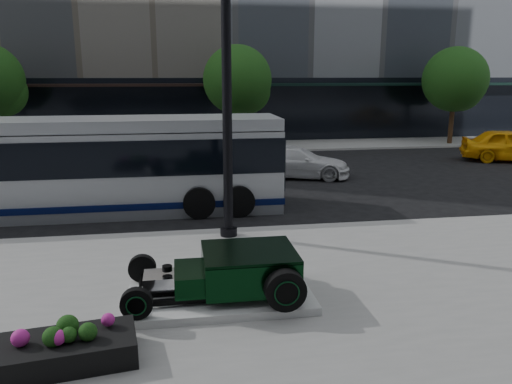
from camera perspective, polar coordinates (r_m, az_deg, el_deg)
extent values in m
plane|color=black|center=(15.80, 0.14, -2.20)|extent=(120.00, 120.00, 0.00)
cube|color=gray|center=(29.42, -4.25, 5.16)|extent=(70.00, 4.00, 0.12)
cube|color=black|center=(32.20, -22.89, 8.34)|extent=(22.00, 0.50, 4.00)
cube|color=black|center=(34.90, 17.41, 9.08)|extent=(24.00, 0.50, 4.00)
cube|color=black|center=(31.55, -23.41, 11.13)|extent=(22.00, 1.60, 0.15)
cube|color=black|center=(34.30, 18.05, 11.65)|extent=(24.00, 1.60, 0.15)
sphere|color=#0F3711|center=(29.72, -27.09, 10.16)|extent=(2.60, 2.60, 2.60)
cylinder|color=black|center=(28.37, -2.10, 7.65)|extent=(0.28, 0.28, 2.60)
sphere|color=#0F3711|center=(28.24, -2.14, 12.70)|extent=(3.80, 3.80, 3.80)
sphere|color=#0F3711|center=(28.62, -0.99, 11.52)|extent=(2.60, 2.60, 2.60)
cylinder|color=black|center=(32.61, 21.42, 7.49)|extent=(0.28, 0.28, 2.60)
sphere|color=#0F3711|center=(32.49, 21.80, 11.87)|extent=(3.80, 3.80, 3.80)
sphere|color=#0F3711|center=(33.07, 22.35, 10.79)|extent=(2.60, 2.60, 2.60)
cube|color=silver|center=(9.51, -4.12, -11.83)|extent=(3.40, 1.80, 0.15)
cube|color=black|center=(9.03, -3.88, -12.03)|extent=(3.00, 0.08, 0.10)
cube|color=black|center=(9.85, -4.37, -9.81)|extent=(3.00, 0.08, 0.10)
cube|color=black|center=(9.36, -0.78, -8.73)|extent=(1.70, 1.45, 0.62)
cube|color=black|center=(9.24, -0.79, -6.83)|extent=(1.70, 1.45, 0.06)
cube|color=black|center=(9.32, -7.58, -9.74)|extent=(0.55, 1.05, 0.38)
cube|color=silver|center=(9.35, -10.99, -10.14)|extent=(0.55, 0.55, 0.34)
cylinder|color=black|center=(9.24, -10.13, -8.57)|extent=(0.18, 0.18, 0.10)
cylinder|color=black|center=(9.42, -13.13, -10.86)|extent=(0.06, 1.55, 0.06)
cylinder|color=black|center=(8.71, 3.37, -11.14)|extent=(0.72, 0.24, 0.72)
cylinder|color=black|center=(8.60, 3.55, -11.48)|extent=(0.37, 0.02, 0.37)
torus|color=#0A3819|center=(8.59, 3.57, -11.52)|extent=(0.44, 0.02, 0.44)
cylinder|color=black|center=(10.25, 1.32, -7.26)|extent=(0.72, 0.24, 0.72)
cylinder|color=black|center=(10.36, 1.19, -7.02)|extent=(0.37, 0.02, 0.37)
torus|color=#0A3819|center=(10.38, 1.18, -7.00)|extent=(0.44, 0.02, 0.44)
cylinder|color=black|center=(8.67, -13.50, -12.30)|extent=(0.54, 0.16, 0.54)
cylinder|color=black|center=(8.59, -13.55, -12.54)|extent=(0.28, 0.02, 0.28)
torus|color=#0A3819|center=(8.58, -13.55, -12.58)|extent=(0.34, 0.02, 0.34)
cylinder|color=black|center=(10.09, -12.87, -8.49)|extent=(0.54, 0.16, 0.54)
cylinder|color=black|center=(10.17, -12.84, -8.31)|extent=(0.28, 0.02, 0.28)
torus|color=#0A3819|center=(10.19, -12.84, -8.28)|extent=(0.34, 0.02, 0.34)
cube|color=silver|center=(8.52, -16.83, -15.33)|extent=(0.44, 0.36, 0.22)
cube|color=black|center=(8.46, -16.89, -14.59)|extent=(0.44, 0.34, 0.15)
cylinder|color=black|center=(12.45, -3.37, 12.82)|extent=(0.24, 0.24, 8.01)
cylinder|color=black|center=(13.09, -3.14, -4.55)|extent=(0.44, 0.44, 0.20)
cube|color=black|center=(8.09, -20.72, -16.62)|extent=(2.06, 1.24, 0.39)
sphere|color=#D1249B|center=(8.11, -25.76, -14.53)|extent=(0.25, 0.25, 0.25)
sphere|color=#0F3711|center=(8.04, -23.84, -14.60)|extent=(0.25, 0.25, 0.25)
sphere|color=#D1249B|center=(7.97, -21.90, -14.65)|extent=(0.25, 0.25, 0.25)
sphere|color=#0F3711|center=(7.91, -19.92, -14.68)|extent=(0.25, 0.25, 0.25)
sphere|color=#D1249B|center=(7.86, -17.91, -14.70)|extent=(0.25, 0.25, 0.25)
sphere|color=#0F3711|center=(7.82, -15.88, -14.70)|extent=(0.25, 0.25, 0.25)
cube|color=#A6AAAF|center=(16.31, -18.84, 2.17)|extent=(12.00, 2.55, 2.55)
cube|color=#081245|center=(16.49, -18.62, -0.75)|extent=(12.05, 2.60, 0.20)
cube|color=black|center=(16.22, -18.99, 4.16)|extent=(12.05, 2.60, 1.05)
cube|color=#A6AAAF|center=(16.11, -19.23, 7.32)|extent=(12.00, 2.40, 0.35)
cube|color=black|center=(16.34, 2.43, 3.88)|extent=(0.06, 2.30, 1.70)
cylinder|color=black|center=(14.98, -6.52, -1.26)|extent=(0.96, 0.28, 0.96)
cylinder|color=black|center=(17.51, -6.93, 0.87)|extent=(0.96, 0.28, 0.96)
cylinder|color=black|center=(15.08, -1.96, -1.08)|extent=(0.96, 0.28, 0.96)
cylinder|color=black|center=(17.59, -3.02, 1.00)|extent=(0.96, 0.28, 0.96)
imported|color=white|center=(20.95, 4.56, 3.45)|extent=(4.80, 3.01, 1.30)
imported|color=#FFB20C|center=(27.74, 27.24, 4.76)|extent=(5.07, 3.51, 1.60)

